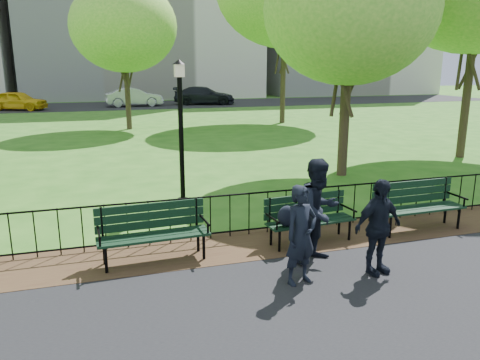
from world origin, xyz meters
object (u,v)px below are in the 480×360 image
object	(u,v)px
person_right	(378,227)
sedan_dark	(204,96)
park_bench_main	(301,214)
park_bench_right_a	(417,200)
sedan_silver	(134,97)
tree_near_e	(350,10)
tree_far_c	(124,27)
park_bench_left_a	(152,226)
lamppost	(181,128)
person_mid	(319,211)
person_left	(301,235)
taxi	(18,101)

from	to	relation	value
person_right	sedan_dark	xyz separation A→B (m)	(4.95, 34.33, -0.03)
park_bench_main	park_bench_right_a	size ratio (longest dim) A/B	0.92
person_right	sedan_silver	world-z (taller)	person_right
park_bench_main	tree_near_e	world-z (taller)	tree_near_e
tree_far_c	sedan_silver	size ratio (longest dim) A/B	1.64
person_right	sedan_dark	distance (m)	34.68
park_bench_right_a	person_right	distance (m)	2.59
park_bench_right_a	park_bench_left_a	bearing A→B (deg)	178.64
park_bench_right_a	person_right	world-z (taller)	person_right
lamppost	person_mid	xyz separation A→B (m)	(1.63, -4.12, -0.98)
person_mid	sedan_dark	xyz separation A→B (m)	(5.66, 33.59, -0.15)
tree_near_e	tree_far_c	world-z (taller)	tree_far_c
park_bench_main	tree_near_e	bearing A→B (deg)	48.46
tree_near_e	sedan_silver	world-z (taller)	tree_near_e
person_left	taxi	bearing A→B (deg)	88.32
person_left	sedan_dark	distance (m)	34.87
lamppost	sedan_silver	size ratio (longest dim) A/B	0.75
park_bench_main	person_mid	bearing A→B (deg)	-98.98
tree_far_c	person_left	size ratio (longest dim) A/B	4.80
tree_near_e	person_mid	world-z (taller)	tree_near_e
park_bench_right_a	taxi	size ratio (longest dim) A/B	0.46
park_bench_right_a	tree_near_e	distance (m)	6.62
tree_far_c	person_mid	bearing A→B (deg)	-84.43
taxi	person_left	bearing A→B (deg)	-143.18
park_bench_main	park_bench_right_a	xyz separation A→B (m)	(2.66, 0.07, 0.03)
park_bench_right_a	sedan_silver	world-z (taller)	sedan_silver
park_bench_right_a	tree_far_c	world-z (taller)	tree_far_c
tree_near_e	tree_far_c	bearing A→B (deg)	113.03
tree_near_e	park_bench_main	bearing A→B (deg)	-126.28
lamppost	tree_far_c	bearing A→B (deg)	90.84
park_bench_left_a	sedan_silver	world-z (taller)	sedan_silver
park_bench_right_a	taxi	bearing A→B (deg)	109.31
person_right	taxi	distance (m)	34.65
park_bench_left_a	taxi	bearing A→B (deg)	98.60
park_bench_main	person_left	size ratio (longest dim) A/B	1.14
person_right	taxi	world-z (taller)	person_right
park_bench_left_a	park_bench_right_a	bearing A→B (deg)	-2.94
park_bench_main	tree_near_e	xyz separation A→B (m)	(3.68, 5.01, 4.31)
park_bench_main	tree_far_c	size ratio (longest dim) A/B	0.24
tree_far_c	person_left	xyz separation A→B (m)	(1.20, -19.66, -4.49)
park_bench_right_a	tree_far_c	bearing A→B (deg)	102.90
park_bench_right_a	tree_far_c	size ratio (longest dim) A/B	0.26
taxi	lamppost	bearing A→B (deg)	-142.69
lamppost	taxi	xyz separation A→B (m)	(-7.52, 28.36, -1.17)
person_right	tree_far_c	bearing A→B (deg)	86.56
tree_far_c	sedan_dark	bearing A→B (deg)	62.86
park_bench_left_a	sedan_silver	size ratio (longest dim) A/B	0.42
park_bench_left_a	person_left	size ratio (longest dim) A/B	1.23
person_left	sedan_silver	bearing A→B (deg)	73.50
park_bench_left_a	person_right	size ratio (longest dim) A/B	1.22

